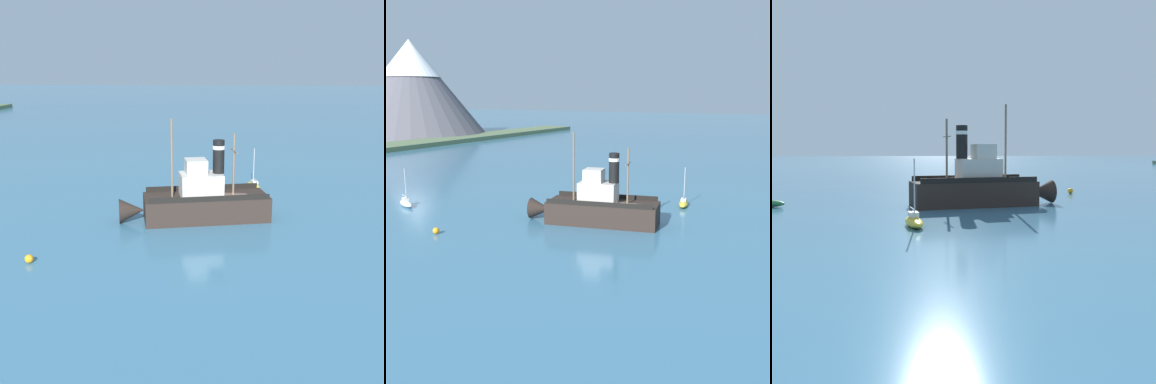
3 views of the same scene
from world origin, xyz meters
The scene contains 5 objects.
ground_plane centered at (0.00, 0.00, 0.00)m, with size 600.00×600.00×0.00m, color teal.
old_tugboat centered at (-0.03, 3.30, 1.83)m, with size 6.97×14.79×9.90m.
sailboat_yellow centered at (12.45, -2.59, 0.43)m, with size 3.95×1.92×4.90m.
sailboat_white centered at (-4.60, 28.03, 0.43)m, with size 2.63×3.90×4.90m.
mooring_buoy centered at (-11.69, 15.69, 0.33)m, with size 0.67×0.67×0.67m, color orange.
Camera 2 is at (-45.65, -19.78, 13.96)m, focal length 45.00 mm.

